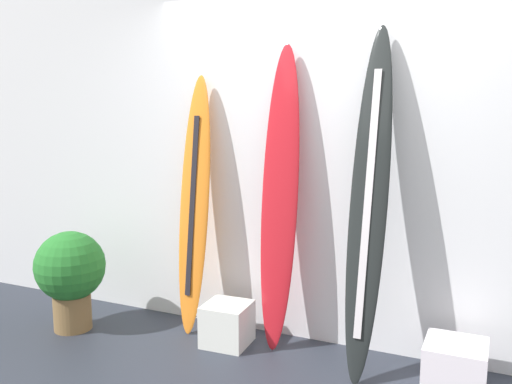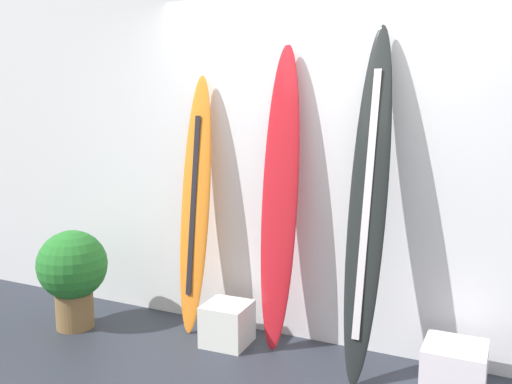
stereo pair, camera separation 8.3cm
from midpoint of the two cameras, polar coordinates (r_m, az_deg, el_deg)
The scene contains 7 objects.
wall_back at distance 3.94m, azimuth 6.41°, elevation 4.35°, with size 7.20×0.20×2.80m, color silver.
surfboard_sunset at distance 4.12m, azimuth -7.06°, elevation -1.66°, with size 0.27×0.31×1.95m.
surfboard_crimson at distance 3.80m, azimuth 1.87°, elevation -0.76°, with size 0.28×0.29×2.14m.
surfboard_charcoal at distance 3.48m, azimuth 11.07°, elevation -1.10°, with size 0.24×0.54×2.23m.
display_block_left at distance 4.07m, azimuth -3.64°, elevation -13.63°, with size 0.33×0.33×0.30m.
display_block_center at distance 3.68m, azimuth 19.49°, elevation -16.80°, with size 0.36×0.36×0.29m.
potted_plant at distance 4.46m, azimuth -19.39°, elevation -7.91°, with size 0.53×0.53×0.77m.
Camera 1 is at (1.17, -2.46, 1.72)m, focal length 38.17 mm.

